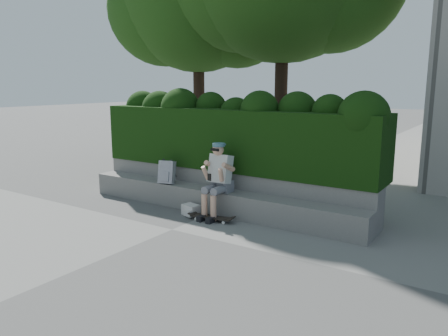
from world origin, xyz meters
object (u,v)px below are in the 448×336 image
Objects in this scene: backpack_plaid at (167,172)px; skateboard at (211,217)px; backpack_ground at (191,210)px; person at (218,177)px.

skateboard is at bearing -31.38° from backpack_plaid.
backpack_plaid is at bearing 154.65° from skateboard.
skateboard is 2.58× the size of backpack_ground.
person is at bearing -19.17° from backpack_plaid.
person is 4.43× the size of backpack_ground.
backpack_plaid reaches higher than skateboard.
backpack_ground is (0.84, -0.30, -0.58)m from backpack_plaid.
person is 0.75m from skateboard.
person is 0.84m from backpack_ground.
person is 2.99× the size of backpack_plaid.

